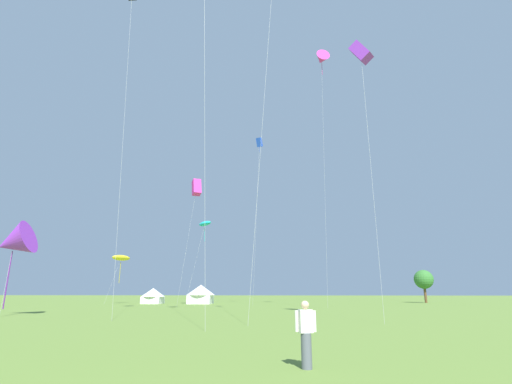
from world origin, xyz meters
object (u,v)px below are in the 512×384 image
Objects in this scene: kite_cyan_parafoil at (205,224)px; festival_tent_center at (153,295)px; person_spectator at (306,335)px; kite_purple_box at (361,53)px; tree_distant_left at (424,280)px; kite_yellow_parafoil at (121,258)px; kite_magenta_box at (197,187)px; kite_blue_box at (259,143)px; kite_purple_delta at (14,242)px; festival_tent_left at (201,293)px; kite_magenta_delta at (322,59)px.

kite_cyan_parafoil reaches higher than festival_tent_center.
kite_cyan_parafoil reaches higher than person_spectator.
kite_cyan_parafoil is 37.08m from kite_purple_box.
kite_cyan_parafoil is 2.22× the size of tree_distant_left.
kite_purple_box is (34.31, -34.54, 13.52)m from kite_yellow_parafoil.
kite_magenta_box is 0.67× the size of kite_blue_box.
kite_purple_box is (30.01, -3.20, 14.83)m from kite_purple_delta.
kite_blue_box is at bearing -11.78° from festival_tent_center.
festival_tent_center is at bearing -168.95° from tree_distant_left.
festival_tent_center is (5.50, 1.23, -6.04)m from kite_yellow_parafoil.
person_spectator is at bearing -74.26° from festival_tent_left.
tree_distant_left is (46.98, 9.18, 2.67)m from festival_tent_center.
kite_purple_box is at bearing -51.15° from festival_tent_center.
festival_tent_center is at bearing 132.40° from kite_magenta_box.
kite_purple_delta is at bearing -148.42° from kite_magenta_delta.
kite_cyan_parafoil reaches higher than festival_tent_left.
kite_purple_delta is 33.62m from kite_purple_box.
kite_purple_box reaches higher than kite_yellow_parafoil.
kite_magenta_delta reaches higher than kite_cyan_parafoil.
festival_tent_left is (-10.02, 3.77, -24.68)m from kite_blue_box.
festival_tent_center is at bearing 113.48° from person_spectator.
kite_yellow_parafoil is at bearing 118.89° from person_spectator.
tree_distant_left reaches higher than person_spectator.
kite_yellow_parafoil is 1.72× the size of festival_tent_left.
kite_cyan_parafoil is (10.71, 27.27, 6.22)m from kite_purple_delta.
festival_tent_center is at bearing 168.22° from kite_blue_box.
kite_magenta_delta is 25.21m from kite_purple_box.
kite_magenta_box is 2.28× the size of kite_yellow_parafoil.
kite_purple_box is 45.63m from festival_tent_left.
kite_magenta_delta reaches higher than festival_tent_center.
kite_magenta_box reaches higher than person_spectator.
kite_magenta_box is 18.31m from festival_tent_left.
kite_yellow_parafoil is (-23.57, 2.54, -18.93)m from kite_blue_box.
kite_magenta_box is 10.58× the size of person_spectator.
tree_distant_left is at bearing 11.22° from kite_yellow_parafoil.
kite_magenta_box reaches higher than festival_tent_center.
kite_yellow_parafoil is at bearing 97.81° from kite_purple_delta.
kite_magenta_delta is (29.16, 17.92, 28.56)m from kite_purple_delta.
kite_purple_delta is 2.08× the size of festival_tent_center.
kite_blue_box is 34.19m from kite_purple_box.
festival_tent_left reaches higher than person_spectator.
kite_purple_delta reaches higher than festival_tent_left.
kite_cyan_parafoil is 7.41× the size of person_spectator.
tree_distant_left is at bearing 21.12° from kite_cyan_parafoil.
tree_distant_left is at bearing 11.05° from festival_tent_center.
kite_yellow_parafoil is at bearing 149.13° from kite_magenta_box.
festival_tent_center is at bearing 180.00° from festival_tent_left.
kite_magenta_box is 6.61m from kite_cyan_parafoil.
kite_yellow_parafoil is at bearing 158.15° from kite_magenta_delta.
kite_magenta_delta reaches higher than kite_blue_box.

